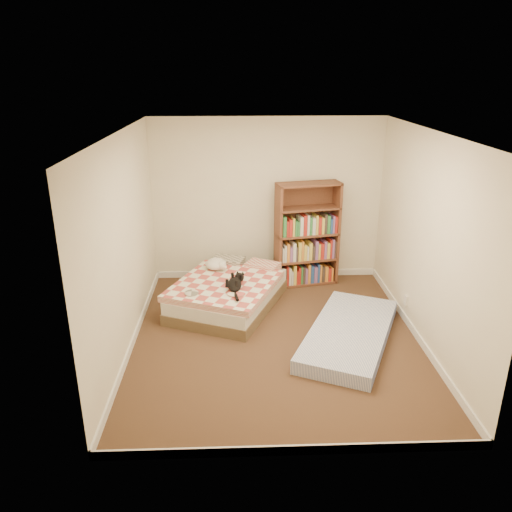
{
  "coord_description": "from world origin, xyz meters",
  "views": [
    {
      "loc": [
        -0.46,
        -5.42,
        3.14
      ],
      "look_at": [
        -0.24,
        0.3,
        0.99
      ],
      "focal_mm": 35.0,
      "sensor_mm": 36.0,
      "label": 1
    }
  ],
  "objects_px": {
    "bed": "(228,292)",
    "floor_mattress": "(349,334)",
    "bookshelf": "(306,247)",
    "white_dog": "(217,264)",
    "black_cat": "(235,283)"
  },
  "relations": [
    {
      "from": "bookshelf",
      "to": "white_dog",
      "type": "height_order",
      "value": "bookshelf"
    },
    {
      "from": "bed",
      "to": "floor_mattress",
      "type": "xyz_separation_m",
      "value": [
        1.49,
        -1.04,
        -0.12
      ]
    },
    {
      "from": "floor_mattress",
      "to": "black_cat",
      "type": "xyz_separation_m",
      "value": [
        -1.4,
        0.7,
        0.39
      ]
    },
    {
      "from": "bed",
      "to": "floor_mattress",
      "type": "distance_m",
      "value": 1.82
    },
    {
      "from": "bookshelf",
      "to": "black_cat",
      "type": "bearing_deg",
      "value": -146.43
    },
    {
      "from": "bed",
      "to": "black_cat",
      "type": "relative_size",
      "value": 2.93
    },
    {
      "from": "bookshelf",
      "to": "black_cat",
      "type": "relative_size",
      "value": 2.28
    },
    {
      "from": "floor_mattress",
      "to": "bookshelf",
      "type": "bearing_deg",
      "value": 124.08
    },
    {
      "from": "floor_mattress",
      "to": "white_dog",
      "type": "xyz_separation_m",
      "value": [
        -1.66,
        1.39,
        0.4
      ]
    },
    {
      "from": "black_cat",
      "to": "white_dog",
      "type": "relative_size",
      "value": 2.11
    },
    {
      "from": "bookshelf",
      "to": "floor_mattress",
      "type": "distance_m",
      "value": 1.9
    },
    {
      "from": "black_cat",
      "to": "bookshelf",
      "type": "bearing_deg",
      "value": 62.12
    },
    {
      "from": "floor_mattress",
      "to": "black_cat",
      "type": "distance_m",
      "value": 1.62
    },
    {
      "from": "bookshelf",
      "to": "white_dog",
      "type": "xyz_separation_m",
      "value": [
        -1.36,
        -0.42,
        -0.09
      ]
    },
    {
      "from": "floor_mattress",
      "to": "white_dog",
      "type": "relative_size",
      "value": 5.92
    }
  ]
}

